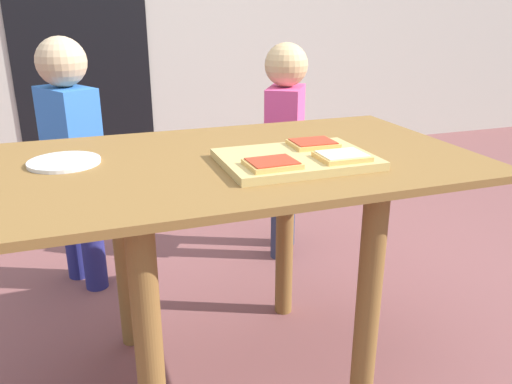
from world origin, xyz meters
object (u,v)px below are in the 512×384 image
(dining_table, at_px, (231,205))
(child_left, at_px, (72,148))
(child_right, at_px, (285,135))
(plate_white_left, at_px, (64,162))
(pizza_slice_near_left, at_px, (272,163))
(pizza_slice_far_right, at_px, (313,143))
(cutting_board, at_px, (296,159))
(pizza_slice_near_right, at_px, (342,156))

(dining_table, relative_size, child_left, 1.33)
(child_left, xyz_separation_m, child_right, (0.89, 0.00, -0.02))
(child_right, bearing_deg, plate_white_left, -143.10)
(dining_table, bearing_deg, pizza_slice_near_left, -73.21)
(pizza_slice_far_right, height_order, child_left, child_left)
(pizza_slice_far_right, relative_size, pizza_slice_near_left, 0.99)
(pizza_slice_far_right, bearing_deg, cutting_board, -138.97)
(pizza_slice_far_right, height_order, pizza_slice_near_left, same)
(cutting_board, xyz_separation_m, pizza_slice_near_left, (-0.09, -0.07, 0.02))
(pizza_slice_near_left, bearing_deg, pizza_slice_far_right, 39.01)
(child_right, bearing_deg, cutting_board, -110.94)
(pizza_slice_near_left, height_order, plate_white_left, pizza_slice_near_left)
(child_left, bearing_deg, dining_table, -61.94)
(cutting_board, distance_m, pizza_slice_near_right, 0.12)
(pizza_slice_near_right, distance_m, pizza_slice_near_left, 0.19)
(plate_white_left, bearing_deg, pizza_slice_far_right, -10.72)
(dining_table, distance_m, cutting_board, 0.23)
(child_left, bearing_deg, child_right, 0.10)
(pizza_slice_near_right, relative_size, plate_white_left, 0.68)
(pizza_slice_far_right, distance_m, plate_white_left, 0.66)
(pizza_slice_far_right, xyz_separation_m, pizza_slice_near_left, (-0.18, -0.14, 0.00))
(pizza_slice_far_right, height_order, plate_white_left, pizza_slice_far_right)
(child_left, distance_m, child_right, 0.89)
(pizza_slice_near_right, relative_size, child_right, 0.13)
(cutting_board, bearing_deg, pizza_slice_near_left, -142.86)
(dining_table, relative_size, cutting_board, 3.43)
(cutting_board, relative_size, child_right, 0.40)
(dining_table, distance_m, plate_white_left, 0.46)
(child_left, relative_size, child_right, 1.04)
(cutting_board, xyz_separation_m, pizza_slice_near_right, (0.10, -0.07, 0.02))
(pizza_slice_near_left, bearing_deg, cutting_board, 37.14)
(pizza_slice_near_left, bearing_deg, child_left, 116.11)
(child_left, height_order, child_right, child_left)
(child_right, bearing_deg, dining_table, -122.01)
(dining_table, height_order, cutting_board, cutting_board)
(pizza_slice_far_right, relative_size, child_right, 0.13)
(cutting_board, bearing_deg, pizza_slice_far_right, 41.03)
(dining_table, distance_m, child_right, 0.91)
(child_right, bearing_deg, child_left, -179.90)
(plate_white_left, height_order, child_left, child_left)
(dining_table, xyz_separation_m, child_left, (-0.41, 0.77, 0.01))
(pizza_slice_near_left, distance_m, child_left, 1.06)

